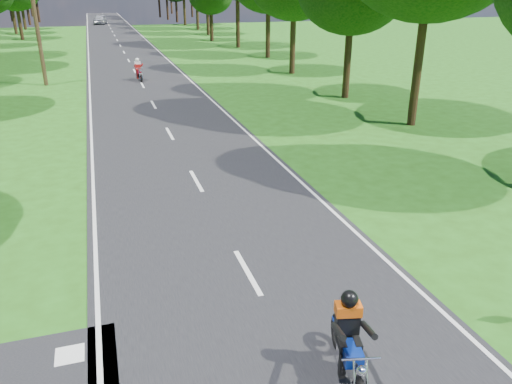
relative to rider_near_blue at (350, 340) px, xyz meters
name	(u,v)px	position (x,y,z in m)	size (l,w,h in m)	color
ground	(277,325)	(-0.63, 1.69, -0.81)	(160.00, 160.00, 0.00)	#234F12
main_road	(120,46)	(-0.63, 51.69, -0.80)	(7.00, 140.00, 0.02)	black
road_markings	(120,47)	(-0.76, 49.81, -0.78)	(7.40, 140.00, 0.01)	silver
telegraph_pole	(36,20)	(-6.63, 29.69, 3.26)	(1.20, 0.26, 8.00)	#382616
rider_near_blue	(350,340)	(0.00, 0.00, 0.00)	(0.63, 1.89, 1.57)	navy
rider_far_red	(138,69)	(-0.65, 29.49, -0.04)	(0.60, 1.79, 1.49)	#B50D22
distant_car	(100,19)	(-1.83, 84.83, -0.03)	(1.80, 4.47, 1.52)	#AFB1B6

